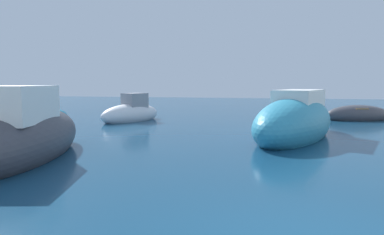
{
  "coord_description": "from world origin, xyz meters",
  "views": [
    {
      "loc": [
        -0.8,
        -3.64,
        2.01
      ],
      "look_at": [
        -4.2,
        11.99,
        0.32
      ],
      "focal_mm": 30.93,
      "sensor_mm": 36.0,
      "label": 1
    }
  ],
  "objects_px": {
    "moored_boat_6": "(24,136)",
    "moored_boat_5": "(295,122)",
    "moored_boat_4": "(131,113)",
    "moored_boat_0": "(358,115)",
    "moored_boat_1": "(29,115)"
  },
  "relations": [
    {
      "from": "moored_boat_6",
      "to": "moored_boat_5",
      "type": "bearing_deg",
      "value": -69.32
    },
    {
      "from": "moored_boat_4",
      "to": "moored_boat_5",
      "type": "relative_size",
      "value": 0.61
    },
    {
      "from": "moored_boat_0",
      "to": "moored_boat_6",
      "type": "height_order",
      "value": "moored_boat_6"
    },
    {
      "from": "moored_boat_5",
      "to": "moored_boat_4",
      "type": "bearing_deg",
      "value": -94.4
    },
    {
      "from": "moored_boat_5",
      "to": "moored_boat_6",
      "type": "relative_size",
      "value": 1.1
    },
    {
      "from": "moored_boat_0",
      "to": "moored_boat_1",
      "type": "relative_size",
      "value": 0.98
    },
    {
      "from": "moored_boat_6",
      "to": "moored_boat_1",
      "type": "bearing_deg",
      "value": 24.46
    },
    {
      "from": "moored_boat_5",
      "to": "moored_boat_6",
      "type": "xyz_separation_m",
      "value": [
        -7.32,
        -4.94,
        0.01
      ]
    },
    {
      "from": "moored_boat_5",
      "to": "moored_boat_1",
      "type": "bearing_deg",
      "value": -77.45
    },
    {
      "from": "moored_boat_5",
      "to": "moored_boat_0",
      "type": "bearing_deg",
      "value": 171.34
    },
    {
      "from": "moored_boat_4",
      "to": "moored_boat_0",
      "type": "bearing_deg",
      "value": 129.56
    },
    {
      "from": "moored_boat_0",
      "to": "moored_boat_6",
      "type": "relative_size",
      "value": 0.61
    },
    {
      "from": "moored_boat_1",
      "to": "moored_boat_5",
      "type": "height_order",
      "value": "moored_boat_5"
    },
    {
      "from": "moored_boat_0",
      "to": "moored_boat_6",
      "type": "bearing_deg",
      "value": 31.64
    },
    {
      "from": "moored_boat_4",
      "to": "moored_boat_5",
      "type": "bearing_deg",
      "value": 90.28
    }
  ]
}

